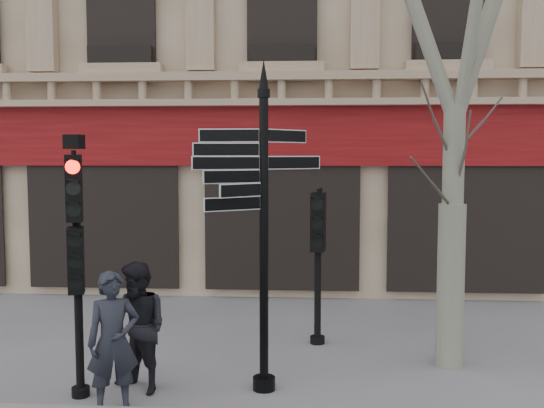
% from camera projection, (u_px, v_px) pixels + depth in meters
% --- Properties ---
extents(ground, '(80.00, 80.00, 0.00)m').
position_uv_depth(ground, '(266.00, 380.00, 8.58)').
color(ground, slate).
rests_on(ground, ground).
extents(fingerpost, '(2.45, 2.45, 4.44)m').
position_uv_depth(fingerpost, '(264.00, 171.00, 8.00)').
color(fingerpost, black).
rests_on(fingerpost, ground).
extents(traffic_signal_main, '(0.44, 0.37, 3.44)m').
position_uv_depth(traffic_signal_main, '(77.00, 233.00, 7.83)').
color(traffic_signal_main, black).
rests_on(traffic_signal_main, ground).
extents(traffic_signal_secondary, '(0.47, 0.37, 2.56)m').
position_uv_depth(traffic_signal_secondary, '(318.00, 239.00, 10.11)').
color(traffic_signal_secondary, black).
rests_on(traffic_signal_secondary, ground).
extents(pedestrian_a, '(0.76, 0.65, 1.76)m').
position_uv_depth(pedestrian_a, '(113.00, 342.00, 7.49)').
color(pedestrian_a, '#22242D').
rests_on(pedestrian_a, ground).
extents(pedestrian_b, '(1.08, 1.01, 1.76)m').
position_uv_depth(pedestrian_b, '(138.00, 328.00, 8.10)').
color(pedestrian_b, black).
rests_on(pedestrian_b, ground).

